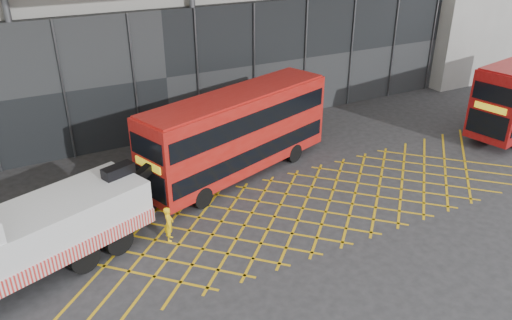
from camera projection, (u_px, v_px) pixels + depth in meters
ground_plane at (213, 235)px, 22.35m from camera, size 120.00×120.00×0.00m
road_markings at (316, 204)px, 24.70m from camera, size 27.96×7.16×0.01m
recovery_truck at (4, 243)px, 18.37m from camera, size 12.31×6.43×4.37m
bus_towed at (238, 131)px, 26.46m from camera, size 11.74×6.23×4.69m
worker at (169, 224)px, 21.67m from camera, size 0.60×0.71×1.63m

